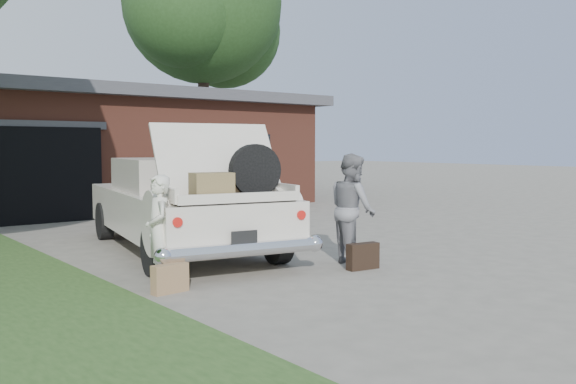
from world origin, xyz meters
TOP-DOWN VIEW (x-y plane):
  - ground at (0.00, 0.00)m, footprint 90.00×90.00m
  - house at (0.98, 11.47)m, footprint 12.80×7.80m
  - tree_right at (7.34, 15.10)m, footprint 7.28×6.33m
  - sedan at (-0.55, 2.78)m, footprint 3.15×5.77m
  - woman_left at (-2.04, 0.66)m, footprint 0.46×0.58m
  - woman_right at (0.91, 0.18)m, footprint 0.88×0.98m
  - suitcase_left at (-2.12, 0.23)m, footprint 0.47×0.18m
  - suitcase_right at (0.71, -0.24)m, footprint 0.51×0.22m

SIDE VIEW (x-z plane):
  - ground at x=0.00m, z-range 0.00..0.00m
  - suitcase_left at x=-2.12m, z-range 0.00..0.35m
  - suitcase_right at x=0.71m, z-range 0.00..0.38m
  - woman_left at x=-2.04m, z-range 0.00..1.41m
  - sedan at x=-0.55m, z-range -0.25..1.85m
  - woman_right at x=0.91m, z-range 0.00..1.66m
  - house at x=0.98m, z-range 0.02..3.32m
  - tree_right at x=7.34m, z-range 1.81..12.39m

